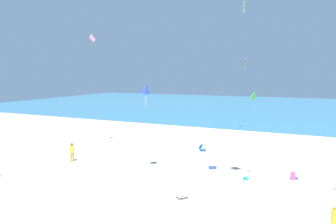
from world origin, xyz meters
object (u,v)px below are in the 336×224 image
Objects in this scene: kite_green at (254,97)px; person_2 at (293,176)px; cooler_box at (213,167)px; kite_purple at (245,59)px; beach_chair_near_camera at (181,194)px; person_3 at (72,151)px; kite_blue at (146,88)px; beach_chair_far_left at (202,148)px; person_4 at (249,175)px; kite_pink at (92,39)px; person_0 at (335,220)px.

person_2 is at bearing 35.37° from kite_green.
kite_purple is at bearing 90.23° from cooler_box.
kite_purple reaches higher than beach_chair_near_camera.
person_3 is at bearing -176.59° from kite_green.
beach_chair_near_camera is 10.93m from person_3.
kite_blue reaches higher than cooler_box.
kite_purple is (10.82, 17.95, 8.04)m from person_3.
beach_chair_far_left is 0.39× the size of kite_blue.
kite_blue is at bearing -29.84° from person_4.
kite_blue is (8.20, -4.96, -4.33)m from kite_pink.
kite_purple reaches higher than person_4.
person_0 is 7.20m from person_4.
person_2 is 0.47× the size of kite_pink.
beach_chair_far_left reaches higher than cooler_box.
kite_green is at bearing -4.77° from beach_chair_near_camera.
beach_chair_far_left is 0.62× the size of kite_green.
cooler_box is at bearing 138.57° from person_2.
cooler_box is 0.47× the size of kite_purple.
kite_green reaches higher than person_2.
beach_chair_far_left is 1.15× the size of cooler_box.
kite_purple is at bearing 35.42° from beach_chair_near_camera.
kite_blue is 7.13m from kite_green.
person_0 is 0.88× the size of kite_blue.
kite_pink is at bearing 131.30° from person_2.
person_0 reaches higher than beach_chair_far_left.
beach_chair_far_left is 0.50× the size of kite_pink.
cooler_box is 7.65m from kite_blue.
kite_green is (7.06, 0.83, -0.47)m from kite_blue.
kite_pink reaches higher than person_2.
person_0 is 24.67m from kite_purple.
kite_purple is at bearing 68.59° from person_2.
kite_pink is at bearing -55.20° from person_4.
person_4 is 0.40× the size of kite_blue.
kite_green is (2.99, -17.13, -3.37)m from kite_purple.
cooler_box is at bearing -89.77° from kite_purple.
person_2 is 18.46m from kite_purple.
person_3 reaches higher than beach_chair_near_camera.
kite_purple is at bearing -122.73° from person_4.
cooler_box is 0.85× the size of person_4.
kite_green is (0.20, -0.69, 5.28)m from person_4.
beach_chair_far_left is at bearing 107.72° from person_2.
person_0 is 1.12× the size of kite_pink.
person_4 is (4.88, -5.71, 0.00)m from beach_chair_far_left.
kite_blue is (-3.75, 2.97, 5.78)m from beach_chair_near_camera.
kite_green is (5.08, -6.40, 5.29)m from beach_chair_far_left.
beach_chair_near_camera is (1.77, -10.20, -0.03)m from beach_chair_far_left.
beach_chair_near_camera is at bearing -65.86° from beach_chair_far_left.
kite_blue reaches higher than person_0.
beach_chair_near_camera is at bearing -177.58° from person_2.
beach_chair_near_camera is 1.37× the size of cooler_box.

